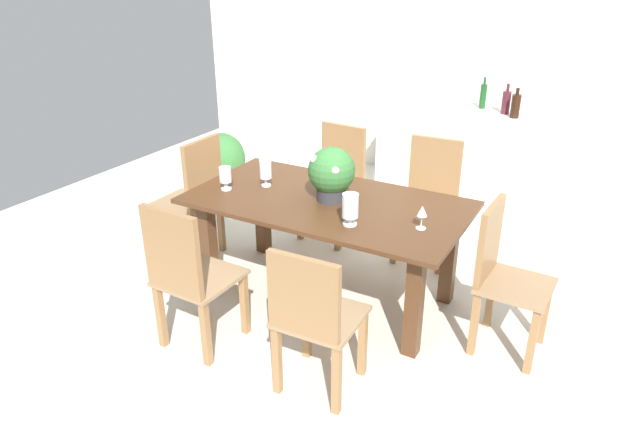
# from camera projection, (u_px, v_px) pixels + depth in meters

# --- Properties ---
(ground_plane) EXTENTS (7.04, 7.04, 0.00)m
(ground_plane) POSITION_uv_depth(u_px,v_px,m) (342.00, 279.00, 4.40)
(ground_plane) COLOR silver
(back_wall) EXTENTS (6.40, 0.10, 2.60)m
(back_wall) POSITION_uv_depth(u_px,v_px,m) (457.00, 60.00, 5.93)
(back_wall) COLOR beige
(back_wall) RESTS_ON ground
(dining_table) EXTENTS (1.91, 1.02, 0.75)m
(dining_table) POSITION_uv_depth(u_px,v_px,m) (327.00, 217.00, 3.95)
(dining_table) COLOR #4C2D19
(dining_table) RESTS_ON ground
(chair_near_left) EXTENTS (0.45, 0.46, 0.99)m
(chair_near_left) POSITION_uv_depth(u_px,v_px,m) (187.00, 273.00, 3.40)
(chair_near_left) COLOR olive
(chair_near_left) RESTS_ON ground
(chair_near_right) EXTENTS (0.46, 0.45, 0.92)m
(chair_near_right) POSITION_uv_depth(u_px,v_px,m) (313.00, 316.00, 3.04)
(chair_near_right) COLOR olive
(chair_near_right) RESTS_ON ground
(chair_far_right) EXTENTS (0.47, 0.43, 0.98)m
(chair_far_right) POSITION_uv_depth(u_px,v_px,m) (430.00, 193.00, 4.55)
(chair_far_right) COLOR olive
(chair_far_right) RESTS_ON ground
(chair_foot_end) EXTENTS (0.43, 0.44, 0.96)m
(chair_foot_end) POSITION_uv_depth(u_px,v_px,m) (502.00, 271.00, 3.45)
(chair_foot_end) COLOR olive
(chair_foot_end) RESTS_ON ground
(chair_far_left) EXTENTS (0.49, 0.48, 0.97)m
(chair_far_left) POSITION_uv_depth(u_px,v_px,m) (337.00, 176.00, 4.93)
(chair_far_left) COLOR olive
(chair_far_left) RESTS_ON ground
(chair_head_end) EXTENTS (0.47, 0.44, 1.02)m
(chair_head_end) POSITION_uv_depth(u_px,v_px,m) (195.00, 194.00, 4.50)
(chair_head_end) COLOR olive
(chair_head_end) RESTS_ON ground
(flower_centerpiece) EXTENTS (0.32, 0.32, 0.37)m
(flower_centerpiece) POSITION_uv_depth(u_px,v_px,m) (331.00, 173.00, 3.82)
(flower_centerpiece) COLOR #333338
(flower_centerpiece) RESTS_ON dining_table
(crystal_vase_left) EXTENTS (0.09, 0.09, 0.17)m
(crystal_vase_left) POSITION_uv_depth(u_px,v_px,m) (225.00, 176.00, 4.03)
(crystal_vase_left) COLOR silver
(crystal_vase_left) RESTS_ON dining_table
(crystal_vase_center_near) EXTENTS (0.09, 0.09, 0.20)m
(crystal_vase_center_near) POSITION_uv_depth(u_px,v_px,m) (266.00, 170.00, 4.09)
(crystal_vase_center_near) COLOR silver
(crystal_vase_center_near) RESTS_ON dining_table
(crystal_vase_right) EXTENTS (0.10, 0.10, 0.21)m
(crystal_vase_right) POSITION_uv_depth(u_px,v_px,m) (350.00, 207.00, 3.48)
(crystal_vase_right) COLOR silver
(crystal_vase_right) RESTS_ON dining_table
(wine_glass) EXTENTS (0.06, 0.06, 0.15)m
(wine_glass) POSITION_uv_depth(u_px,v_px,m) (422.00, 212.00, 3.44)
(wine_glass) COLOR silver
(wine_glass) RESTS_ON dining_table
(kitchen_counter) EXTENTS (1.42, 0.59, 0.94)m
(kitchen_counter) POSITION_uv_depth(u_px,v_px,m) (452.00, 154.00, 5.72)
(kitchen_counter) COLOR silver
(kitchen_counter) RESTS_ON ground
(wine_bottle_tall) EXTENTS (0.06, 0.06, 0.30)m
(wine_bottle_tall) POSITION_uv_depth(u_px,v_px,m) (483.00, 96.00, 5.46)
(wine_bottle_tall) COLOR #194C1E
(wine_bottle_tall) RESTS_ON kitchen_counter
(wine_bottle_clear) EXTENTS (0.08, 0.08, 0.28)m
(wine_bottle_clear) POSITION_uv_depth(u_px,v_px,m) (506.00, 102.00, 5.27)
(wine_bottle_clear) COLOR #511E28
(wine_bottle_clear) RESTS_ON kitchen_counter
(wine_bottle_dark) EXTENTS (0.08, 0.08, 0.27)m
(wine_bottle_dark) POSITION_uv_depth(u_px,v_px,m) (516.00, 106.00, 5.13)
(wine_bottle_dark) COLOR black
(wine_bottle_dark) RESTS_ON kitchen_counter
(potted_plant_floor) EXTENTS (0.48, 0.48, 0.62)m
(potted_plant_floor) POSITION_uv_depth(u_px,v_px,m) (222.00, 160.00, 5.93)
(potted_plant_floor) COLOR #423D38
(potted_plant_floor) RESTS_ON ground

